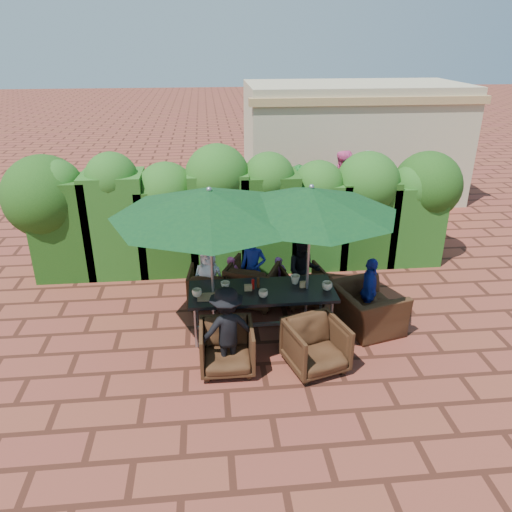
{
  "coord_description": "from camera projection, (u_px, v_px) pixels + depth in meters",
  "views": [
    {
      "loc": [
        -0.7,
        -7.13,
        4.47
      ],
      "look_at": [
        0.06,
        0.4,
        1.07
      ],
      "focal_mm": 35.0,
      "sensor_mm": 36.0,
      "label": 1
    }
  ],
  "objects": [
    {
      "name": "umbrella_left",
      "position": [
        210.0,
        203.0,
        7.21
      ],
      "size": [
        2.94,
        2.94,
        2.46
      ],
      "color": "gray",
      "rests_on": "ground"
    },
    {
      "name": "pedestrian_a",
      "position": [
        298.0,
        198.0,
        12.03
      ],
      "size": [
        1.59,
        0.73,
        1.65
      ],
      "primitive_type": "imported",
      "rotation": [
        0.0,
        0.0,
        3.02
      ],
      "color": "green",
      "rests_on": "ground"
    },
    {
      "name": "chair_far_mid",
      "position": [
        253.0,
        281.0,
        8.87
      ],
      "size": [
        1.08,
        1.06,
        0.86
      ],
      "primitive_type": "imported",
      "rotation": [
        0.0,
        0.0,
        2.73
      ],
      "color": "black",
      "rests_on": "ground"
    },
    {
      "name": "ketchup_bottle",
      "position": [
        253.0,
        284.0,
        7.88
      ],
      "size": [
        0.04,
        0.04,
        0.17
      ],
      "primitive_type": "cylinder",
      "color": "#B20C0A",
      "rests_on": "dining_table"
    },
    {
      "name": "child_right",
      "position": [
        279.0,
        278.0,
        9.07
      ],
      "size": [
        0.32,
        0.27,
        0.79
      ],
      "primitive_type": "imported",
      "rotation": [
        0.0,
        0.0,
        0.16
      ],
      "color": "#A750AE",
      "rests_on": "ground"
    },
    {
      "name": "chair_far_left",
      "position": [
        210.0,
        285.0,
        8.85
      ],
      "size": [
        0.8,
        0.76,
        0.75
      ],
      "primitive_type": "imported",
      "rotation": [
        0.0,
        0.0,
        3.03
      ],
      "color": "black",
      "rests_on": "ground"
    },
    {
      "name": "dining_table",
      "position": [
        262.0,
        294.0,
        7.91
      ],
      "size": [
        2.31,
        0.9,
        0.75
      ],
      "color": "black",
      "rests_on": "ground"
    },
    {
      "name": "adult_end_right",
      "position": [
        369.0,
        291.0,
        8.19
      ],
      "size": [
        0.53,
        0.76,
        1.17
      ],
      "primitive_type": "imported",
      "rotation": [
        0.0,
        0.0,
        1.26
      ],
      "color": "navy",
      "rests_on": "ground"
    },
    {
      "name": "cup_e",
      "position": [
        327.0,
        286.0,
        7.86
      ],
      "size": [
        0.17,
        0.17,
        0.13
      ],
      "primitive_type": "imported",
      "color": "beige",
      "rests_on": "dining_table"
    },
    {
      "name": "serving_tray",
      "position": [
        209.0,
        297.0,
        7.66
      ],
      "size": [
        0.35,
        0.25,
        0.02
      ],
      "primitive_type": "cube",
      "color": "#8F6745",
      "rests_on": "dining_table"
    },
    {
      "name": "cup_c",
      "position": [
        263.0,
        294.0,
        7.65
      ],
      "size": [
        0.15,
        0.15,
        0.12
      ],
      "primitive_type": "imported",
      "color": "beige",
      "rests_on": "dining_table"
    },
    {
      "name": "chair_near_right",
      "position": [
        316.0,
        344.0,
        7.13
      ],
      "size": [
        0.96,
        0.93,
        0.81
      ],
      "primitive_type": "imported",
      "rotation": [
        0.0,
        0.0,
        0.29
      ],
      "color": "black",
      "rests_on": "ground"
    },
    {
      "name": "chair_near_left",
      "position": [
        227.0,
        345.0,
        7.11
      ],
      "size": [
        0.77,
        0.72,
        0.78
      ],
      "primitive_type": "imported",
      "rotation": [
        0.0,
        0.0,
        -0.01
      ],
      "color": "black",
      "rests_on": "ground"
    },
    {
      "name": "adult_far_mid",
      "position": [
        253.0,
        269.0,
        8.82
      ],
      "size": [
        0.55,
        0.49,
        1.28
      ],
      "primitive_type": "imported",
      "rotation": [
        0.0,
        0.0,
        -0.3
      ],
      "color": "navy",
      "rests_on": "ground"
    },
    {
      "name": "number_block_right",
      "position": [
        304.0,
        284.0,
        7.95
      ],
      "size": [
        0.12,
        0.06,
        0.1
      ],
      "primitive_type": "cube",
      "color": "tan",
      "rests_on": "dining_table"
    },
    {
      "name": "ground",
      "position": [
        255.0,
        324.0,
        8.37
      ],
      "size": [
        80.0,
        80.0,
        0.0
      ],
      "primitive_type": "plane",
      "color": "brown",
      "rests_on": "ground"
    },
    {
      "name": "cup_a",
      "position": [
        197.0,
        293.0,
        7.67
      ],
      "size": [
        0.15,
        0.15,
        0.12
      ],
      "primitive_type": "imported",
      "color": "beige",
      "rests_on": "dining_table"
    },
    {
      "name": "sauce_bottle",
      "position": [
        258.0,
        283.0,
        7.93
      ],
      "size": [
        0.04,
        0.04,
        0.17
      ],
      "primitive_type": "cylinder",
      "color": "#4C230C",
      "rests_on": "dining_table"
    },
    {
      "name": "building",
      "position": [
        352.0,
        141.0,
        14.38
      ],
      "size": [
        6.2,
        3.08,
        3.2
      ],
      "color": "tan",
      "rests_on": "ground"
    },
    {
      "name": "umbrella_right",
      "position": [
        311.0,
        200.0,
        7.33
      ],
      "size": [
        2.64,
        2.64,
        2.46
      ],
      "color": "gray",
      "rests_on": "ground"
    },
    {
      "name": "pedestrian_c",
      "position": [
        367.0,
        190.0,
        12.17
      ],
      "size": [
        1.18,
        1.31,
        1.91
      ],
      "primitive_type": "imported",
      "rotation": [
        0.0,
        0.0,
        2.21
      ],
      "color": "#96969E",
      "rests_on": "ground"
    },
    {
      "name": "adult_near_left",
      "position": [
        227.0,
        329.0,
        7.02
      ],
      "size": [
        0.9,
        0.56,
        1.3
      ],
      "primitive_type": "imported",
      "rotation": [
        0.0,
        0.0,
        3.36
      ],
      "color": "black",
      "rests_on": "ground"
    },
    {
      "name": "number_block_left",
      "position": [
        248.0,
        288.0,
        7.85
      ],
      "size": [
        0.12,
        0.06,
        0.1
      ],
      "primitive_type": "cube",
      "color": "tan",
      "rests_on": "dining_table"
    },
    {
      "name": "cup_d",
      "position": [
        295.0,
        279.0,
        8.06
      ],
      "size": [
        0.15,
        0.15,
        0.14
      ],
      "primitive_type": "imported",
      "color": "beige",
      "rests_on": "dining_table"
    },
    {
      "name": "pedestrian_b",
      "position": [
        341.0,
        189.0,
        12.25
      ],
      "size": [
        1.07,
        0.96,
        1.9
      ],
      "primitive_type": "imported",
      "rotation": [
        0.0,
        0.0,
        3.71
      ],
      "color": "#F0549C",
      "rests_on": "ground"
    },
    {
      "name": "hedge_wall",
      "position": [
        237.0,
        205.0,
        9.92
      ],
      "size": [
        9.1,
        1.6,
        2.56
      ],
      "color": "#173E11",
      "rests_on": "ground"
    },
    {
      "name": "chair_end_right",
      "position": [
        367.0,
        302.0,
        8.09
      ],
      "size": [
        0.96,
        1.23,
        0.95
      ],
      "primitive_type": "imported",
      "rotation": [
        0.0,
        0.0,
        1.83
      ],
      "color": "black",
      "rests_on": "ground"
    },
    {
      "name": "chair_far_right",
      "position": [
        302.0,
        283.0,
        8.92
      ],
      "size": [
        0.82,
        0.78,
        0.73
      ],
      "primitive_type": "imported",
      "rotation": [
        0.0,
        0.0,
        3.32
      ],
      "color": "black",
      "rests_on": "ground"
    },
    {
      "name": "adult_far_left",
      "position": [
        209.0,
        278.0,
        8.66
      ],
      "size": [
        0.63,
        0.49,
        1.13
      ],
      "primitive_type": "imported",
      "rotation": [
        0.0,
        0.0,
        -0.31
      ],
      "color": "white",
      "rests_on": "ground"
    },
    {
      "name": "child_left",
      "position": [
        232.0,
        278.0,
        9.0
      ],
      "size": [
        0.37,
        0.34,
        0.83
      ],
      "primitive_type": "imported",
      "rotation": [
        0.0,
        0.0,
        0.43
      ],
      "color": "#F0549C",
      "rests_on": "ground"
    },
    {
      "name": "cup_b",
      "position": [
        225.0,
        286.0,
        7.86
      ],
      "size": [
        0.15,
        0.15,
        0.14
      ],
      "primitive_type": "imported",
      "color": "beige",
      "rests_on": "dining_table"
    },
    {
      "name": "adult_far_right",
      "position": [
        303.0,
        271.0,
        8.8
      ],
      "size": [
        0.63,
        0.42,
        1.24
      ],
      "primitive_type": "imported",
      "rotation": [
        0.0,
        0.0,
        -0.1
      ],
      "color": "black",
      "rests_on": "ground"
    }
  ]
}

